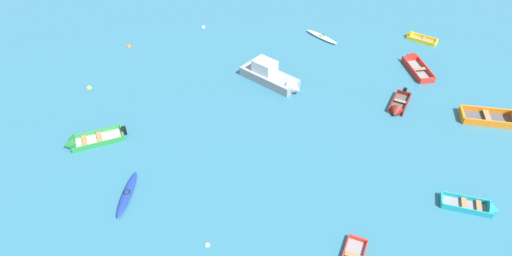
# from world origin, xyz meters

# --- Properties ---
(rowboat_orange_far_right) EXTENTS (4.78, 2.90, 1.52)m
(rowboat_orange_far_right) POSITION_xyz_m (18.10, 19.67, 0.25)
(rowboat_orange_far_right) COLOR #4C4C51
(rowboat_orange_far_right) RESTS_ON ground_plane
(rowboat_green_midfield_left) EXTENTS (4.31, 2.28, 1.31)m
(rowboat_green_midfield_left) POSITION_xyz_m (-12.06, 21.49, 0.18)
(rowboat_green_midfield_left) COLOR beige
(rowboat_green_midfield_left) RESTS_ON ground_plane
(rowboat_yellow_back_row_left) EXTENTS (2.88, 2.74, 0.97)m
(rowboat_yellow_back_row_left) POSITION_xyz_m (16.48, 32.40, 0.16)
(rowboat_yellow_back_row_left) COLOR #99754C
(rowboat_yellow_back_row_left) RESTS_ON ground_plane
(kayak_white_center) EXTENTS (2.52, 3.30, 0.34)m
(kayak_white_center) POSITION_xyz_m (7.94, 33.64, 0.17)
(kayak_white_center) COLOR white
(kayak_white_center) RESTS_ON ground_plane
(motor_launch_grey_near_left) EXTENTS (4.90, 5.22, 2.06)m
(motor_launch_grey_near_left) POSITION_xyz_m (2.21, 26.97, 0.56)
(motor_launch_grey_near_left) COLOR gray
(motor_launch_grey_near_left) RESTS_ON ground_plane
(rowboat_turquoise_cluster_inner) EXTENTS (3.39, 2.26, 0.98)m
(rowboat_turquoise_cluster_inner) POSITION_xyz_m (12.05, 12.25, 0.18)
(rowboat_turquoise_cluster_inner) COLOR gray
(rowboat_turquoise_cluster_inner) RESTS_ON ground_plane
(rowboat_red_distant_center) EXTENTS (1.42, 4.21, 1.23)m
(rowboat_red_distant_center) POSITION_xyz_m (14.53, 28.04, 0.22)
(rowboat_red_distant_center) COLOR gray
(rowboat_red_distant_center) RESTS_ON ground_plane
(kayak_deep_blue_back_row_center) EXTENTS (1.40, 3.73, 0.35)m
(kayak_deep_blue_back_row_center) POSITION_xyz_m (-8.62, 16.29, 0.17)
(kayak_deep_blue_back_row_center) COLOR navy
(kayak_deep_blue_back_row_center) RESTS_ON ground_plane
(rowboat_maroon_midfield_right) EXTENTS (2.66, 3.17, 1.00)m
(rowboat_maroon_midfield_right) POSITION_xyz_m (10.83, 22.15, 0.18)
(rowboat_maroon_midfield_right) COLOR #4C4C51
(rowboat_maroon_midfield_right) RESTS_ON ground_plane
(mooring_buoy_central) EXTENTS (0.39, 0.39, 0.39)m
(mooring_buoy_central) POSITION_xyz_m (-12.51, 28.35, 0.00)
(mooring_buoy_central) COLOR yellow
(mooring_buoy_central) RESTS_ON ground_plane
(mooring_buoy_midfield) EXTENTS (0.28, 0.28, 0.28)m
(mooring_buoy_midfield) POSITION_xyz_m (-4.02, 12.01, 0.00)
(mooring_buoy_midfield) COLOR silver
(mooring_buoy_midfield) RESTS_ON ground_plane
(mooring_buoy_near_foreground) EXTENTS (0.40, 0.40, 0.40)m
(mooring_buoy_near_foreground) POSITION_xyz_m (-9.82, 34.58, 0.00)
(mooring_buoy_near_foreground) COLOR orange
(mooring_buoy_near_foreground) RESTS_ON ground_plane
(mooring_buoy_outer_edge) EXTENTS (0.35, 0.35, 0.35)m
(mooring_buoy_outer_edge) POSITION_xyz_m (-2.91, 37.38, 0.00)
(mooring_buoy_outer_edge) COLOR silver
(mooring_buoy_outer_edge) RESTS_ON ground_plane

